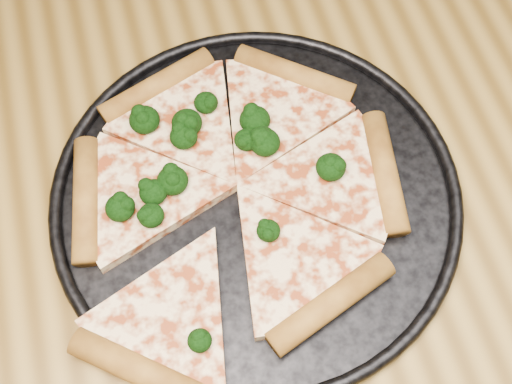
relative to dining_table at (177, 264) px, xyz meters
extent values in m
plane|color=brown|center=(0.00, 0.00, -0.66)|extent=(4.00, 4.00, 0.00)
cube|color=olive|center=(0.00, 0.00, 0.07)|extent=(1.20, 0.90, 0.04)
cube|color=brown|center=(0.54, 0.39, -0.30)|extent=(0.06, 0.06, 0.71)
cylinder|color=black|center=(0.09, 0.01, 0.09)|extent=(0.40, 0.40, 0.01)
torus|color=black|center=(0.09, 0.01, 0.10)|extent=(0.41, 0.41, 0.01)
cylinder|color=#A8732A|center=(0.17, 0.14, 0.11)|extent=(0.12, 0.11, 0.03)
cylinder|color=#A8732A|center=(0.02, 0.16, 0.11)|extent=(0.13, 0.07, 0.03)
cylinder|color=#A8732A|center=(-0.07, 0.05, 0.11)|extent=(0.05, 0.14, 0.03)
cylinder|color=#A8732A|center=(-0.05, -0.13, 0.11)|extent=(0.12, 0.11, 0.03)
cylinder|color=#A8732A|center=(0.13, -0.12, 0.11)|extent=(0.13, 0.07, 0.03)
cylinder|color=#A8732A|center=(0.22, 0.00, 0.11)|extent=(0.05, 0.14, 0.03)
ellipsoid|color=black|center=(0.04, 0.09, 0.12)|extent=(0.03, 0.03, 0.02)
ellipsoid|color=black|center=(0.00, 0.03, 0.12)|extent=(0.03, 0.03, 0.02)
ellipsoid|color=black|center=(-0.01, 0.01, 0.12)|extent=(0.03, 0.03, 0.02)
ellipsoid|color=black|center=(0.02, 0.04, 0.12)|extent=(0.03, 0.03, 0.02)
ellipsoid|color=black|center=(-0.04, 0.02, 0.12)|extent=(0.03, 0.03, 0.02)
ellipsoid|color=black|center=(0.07, 0.12, 0.12)|extent=(0.03, 0.03, 0.02)
ellipsoid|color=black|center=(0.09, -0.04, 0.12)|extent=(0.02, 0.02, 0.02)
ellipsoid|color=black|center=(0.12, 0.06, 0.12)|extent=(0.03, 0.03, 0.02)
ellipsoid|color=black|center=(0.01, -0.12, 0.12)|extent=(0.02, 0.02, 0.02)
ellipsoid|color=black|center=(0.10, 0.07, 0.12)|extent=(0.02, 0.02, 0.02)
ellipsoid|color=black|center=(0.17, 0.01, 0.12)|extent=(0.03, 0.03, 0.02)
ellipsoid|color=black|center=(0.00, 0.12, 0.12)|extent=(0.03, 0.03, 0.02)
ellipsoid|color=black|center=(0.11, 0.06, 0.12)|extent=(0.03, 0.03, 0.02)
ellipsoid|color=black|center=(0.04, 0.10, 0.12)|extent=(0.03, 0.03, 0.02)
ellipsoid|color=black|center=(0.02, 0.04, 0.12)|extent=(0.03, 0.03, 0.02)
ellipsoid|color=black|center=(0.11, 0.08, 0.12)|extent=(0.03, 0.03, 0.02)
camera|label=1|loc=(0.01, -0.28, 0.71)|focal=47.78mm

